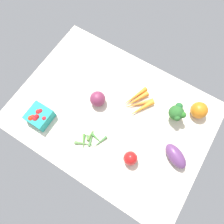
{
  "coord_description": "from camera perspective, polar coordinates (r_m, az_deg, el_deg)",
  "views": [
    {
      "loc": [
        20.12,
        -32.27,
        107.48
      ],
      "look_at": [
        0.0,
        0.0,
        4.0
      ],
      "focal_mm": 33.4,
      "sensor_mm": 36.0,
      "label": 1
    }
  ],
  "objects": [
    {
      "name": "tablecloth",
      "position": [
        1.13,
        0.0,
        -0.52
      ],
      "size": [
        104.0,
        76.0,
        2.0
      ],
      "primitive_type": "cube",
      "color": "beige",
      "rests_on": "ground"
    },
    {
      "name": "berry_basket",
      "position": [
        1.14,
        -19.32,
        -1.11
      ],
      "size": [
        11.32,
        11.32,
        7.64
      ],
      "color": "teal",
      "rests_on": "tablecloth"
    },
    {
      "name": "broccoli_head",
      "position": [
        1.1,
        17.3,
        -0.21
      ],
      "size": [
        8.64,
        9.36,
        10.35
      ],
      "color": "#9CCC79",
      "rests_on": "tablecloth"
    },
    {
      "name": "carrot_bunch",
      "position": [
        1.14,
        7.15,
        2.58
      ],
      "size": [
        15.37,
        19.75,
        2.98
      ],
      "color": "orange",
      "rests_on": "tablecloth"
    },
    {
      "name": "red_onion_near_basket",
      "position": [
        1.11,
        -3.95,
        3.6
      ],
      "size": [
        8.29,
        8.29,
        8.29
      ],
      "primitive_type": "sphere",
      "color": "#7B2B4B",
      "rests_on": "tablecloth"
    },
    {
      "name": "bell_pepper_red",
      "position": [
        1.03,
        5.05,
        -12.52
      ],
      "size": [
        8.09,
        8.09,
        8.26
      ],
      "primitive_type": "ellipsoid",
      "rotation": [
        0.0,
        0.0,
        3.36
      ],
      "color": "red",
      "rests_on": "tablecloth"
    },
    {
      "name": "okra_pile",
      "position": [
        1.08,
        -5.9,
        -7.66
      ],
      "size": [
        13.31,
        12.22,
        1.8
      ],
      "color": "#527933",
      "rests_on": "tablecloth"
    },
    {
      "name": "heirloom_tomato_orange",
      "position": [
        1.17,
        22.74,
        0.46
      ],
      "size": [
        8.76,
        8.76,
        8.76
      ],
      "primitive_type": "sphere",
      "color": "orange",
      "rests_on": "tablecloth"
    },
    {
      "name": "eggplant",
      "position": [
        1.08,
        17.02,
        -11.46
      ],
      "size": [
        15.12,
        12.33,
        6.95
      ],
      "primitive_type": "ellipsoid",
      "rotation": [
        0.0,
        0.0,
        5.81
      ],
      "color": "#63376D",
      "rests_on": "tablecloth"
    }
  ]
}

